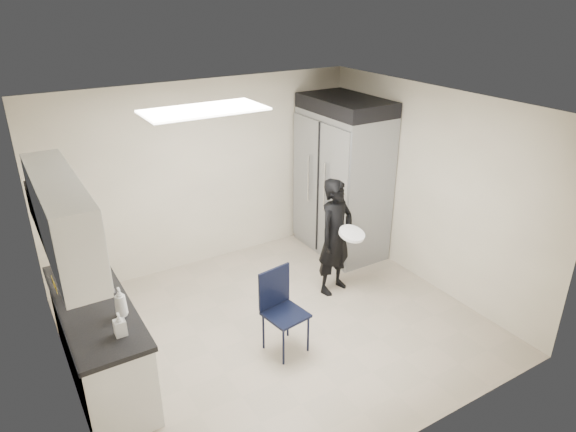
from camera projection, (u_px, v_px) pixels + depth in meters
floor at (279, 327)px, 6.06m from camera, size 4.50×4.50×0.00m
ceiling at (277, 108)px, 5.00m from camera, size 4.50×4.50×0.00m
back_wall at (205, 175)px, 7.09m from camera, size 4.50×0.00×4.50m
left_wall at (55, 285)px, 4.46m from camera, size 0.00×4.00×4.00m
right_wall at (429, 189)px, 6.60m from camera, size 0.00×4.00×4.00m
ceiling_panel at (204, 110)px, 5.04m from camera, size 1.20×0.60×0.02m
lower_counter at (100, 343)px, 5.11m from camera, size 0.60×1.90×0.86m
countertop at (93, 304)px, 4.93m from camera, size 0.64×1.95×0.05m
sink at (90, 293)px, 5.14m from camera, size 0.42×0.40×0.14m
faucet at (66, 286)px, 4.98m from camera, size 0.02×0.02×0.24m
upper_cabinets at (62, 218)px, 4.49m from camera, size 0.35×1.80×0.75m
towel_dispenser at (40, 199)px, 5.44m from camera, size 0.22×0.30×0.35m
notice_sticker_left at (56, 288)px, 4.58m from camera, size 0.00×0.12×0.07m
notice_sticker_right at (53, 282)px, 4.75m from camera, size 0.00×0.12×0.07m
commercial_fridge at (342, 184)px, 7.49m from camera, size 0.80×1.35×2.10m
fridge_compressor at (346, 105)px, 7.03m from camera, size 0.80×1.35×0.20m
folding_chair at (286, 315)px, 5.50m from camera, size 0.46×0.46×0.92m
man_tuxedo at (336, 237)px, 6.52m from camera, size 0.65×0.51×1.55m
bucket_lid at (352, 234)px, 6.30m from camera, size 0.40×0.40×0.04m
soap_bottle_a at (120, 302)px, 4.66m from camera, size 0.12×0.12×0.29m
soap_bottle_b at (120, 324)px, 4.42m from camera, size 0.10×0.10×0.22m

